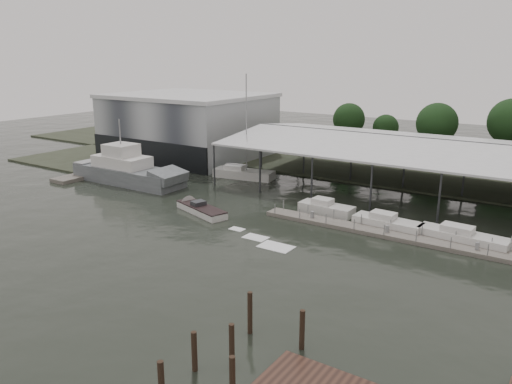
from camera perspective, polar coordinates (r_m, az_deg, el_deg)
The scene contains 14 objects.
ground at distance 47.49m, azimuth -5.68°, elevation -5.27°, with size 200.00×200.00×0.00m, color black.
land_strip_far at distance 83.03m, azimuth 12.94°, elevation 3.44°, with size 140.00×30.00×0.30m.
land_strip_west at distance 95.28m, azimuth -13.03°, elevation 4.93°, with size 20.00×40.00×0.30m.
storage_warehouse at distance 86.19m, azimuth -7.69°, elevation 7.62°, with size 24.50×20.50×10.50m.
covered_boat_shed at distance 64.16m, azimuth 22.99°, elevation 4.68°, with size 58.24×24.00×6.96m.
trawler_dock at distance 77.49m, azimuth -16.45°, elevation 2.48°, with size 3.00×18.00×0.50m.
floating_dock at distance 49.07m, azimuth 15.84°, elevation -4.86°, with size 28.00×2.00×1.40m.
grey_trawler at distance 69.42m, azimuth -14.38°, elevation 2.31°, with size 17.30×5.10×8.84m.
white_sailboat at distance 70.05m, azimuth -1.51°, elevation 2.14°, with size 8.92×4.03×14.53m.
speedboat_underway at distance 55.32m, azimuth -6.63°, elevation -1.86°, with size 18.42×7.58×2.00m.
moored_cruiser_0 at distance 54.80m, azimuth 7.99°, elevation -1.84°, with size 6.06×2.38×1.70m.
moored_cruiser_1 at distance 51.18m, azimuth 14.74°, elevation -3.45°, with size 6.91×2.61×1.70m.
moored_cruiser_2 at distance 49.52m, azimuth 22.44°, elevation -4.77°, with size 8.10×2.83×1.70m.
mooring_pilings at distance 28.62m, azimuth -2.81°, elevation -17.87°, with size 4.18×8.57×3.38m.
Camera 1 is at (28.37, -34.26, 16.64)m, focal length 35.00 mm.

